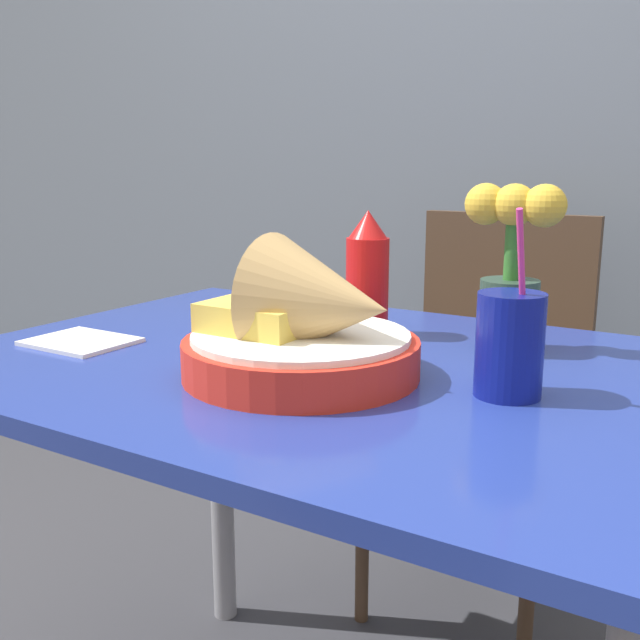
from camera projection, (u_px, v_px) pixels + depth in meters
wall_window at (561, 43)px, 1.82m from camera, size 7.00×0.06×2.60m
dining_table at (325, 439)px, 0.99m from camera, size 1.02×0.74×0.73m
chair_far_window at (491, 376)px, 1.62m from camera, size 0.40×0.40×0.89m
food_basket at (309, 330)px, 0.87m from camera, size 0.30×0.30×0.18m
ketchup_bottle at (367, 276)px, 1.09m from camera, size 0.07×0.07×0.19m
drink_cup at (509, 348)px, 0.80m from camera, size 0.08×0.08×0.22m
flower_vase at (511, 265)px, 0.99m from camera, size 0.14×0.08×0.23m
napkin at (81, 342)px, 1.05m from camera, size 0.15×0.12×0.01m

